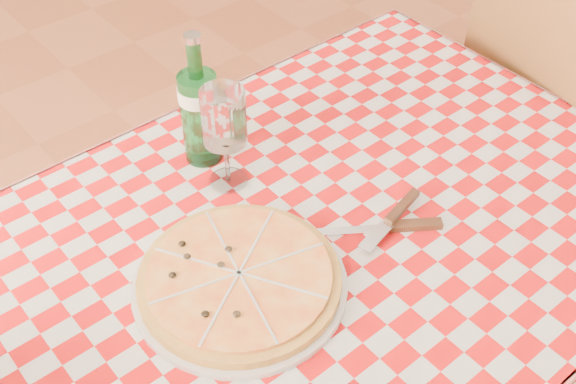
{
  "coord_description": "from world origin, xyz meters",
  "views": [
    {
      "loc": [
        -0.59,
        -0.63,
        1.66
      ],
      "look_at": [
        -0.02,
        0.06,
        0.82
      ],
      "focal_mm": 45.0,
      "sensor_mm": 36.0,
      "label": 1
    }
  ],
  "objects_px": {
    "wine_glass": "(225,139)",
    "pizza_plate": "(239,278)",
    "chair_near": "(554,121)",
    "water_bottle": "(199,100)",
    "dining_table": "(317,268)"
  },
  "relations": [
    {
      "from": "pizza_plate",
      "to": "water_bottle",
      "type": "bearing_deg",
      "value": 64.82
    },
    {
      "from": "dining_table",
      "to": "chair_near",
      "type": "xyz_separation_m",
      "value": [
        0.81,
        0.04,
        -0.09
      ]
    },
    {
      "from": "chair_near",
      "to": "water_bottle",
      "type": "height_order",
      "value": "water_bottle"
    },
    {
      "from": "dining_table",
      "to": "wine_glass",
      "type": "height_order",
      "value": "wine_glass"
    },
    {
      "from": "dining_table",
      "to": "chair_near",
      "type": "relative_size",
      "value": 1.2
    },
    {
      "from": "chair_near",
      "to": "water_bottle",
      "type": "xyz_separation_m",
      "value": [
        -0.85,
        0.25,
        0.32
      ]
    },
    {
      "from": "pizza_plate",
      "to": "wine_glass",
      "type": "distance_m",
      "value": 0.27
    },
    {
      "from": "wine_glass",
      "to": "pizza_plate",
      "type": "bearing_deg",
      "value": -122.16
    },
    {
      "from": "dining_table",
      "to": "wine_glass",
      "type": "xyz_separation_m",
      "value": [
        -0.05,
        0.2,
        0.2
      ]
    },
    {
      "from": "water_bottle",
      "to": "dining_table",
      "type": "bearing_deg",
      "value": -82.47
    },
    {
      "from": "chair_near",
      "to": "pizza_plate",
      "type": "bearing_deg",
      "value": -162.14
    },
    {
      "from": "dining_table",
      "to": "water_bottle",
      "type": "bearing_deg",
      "value": 97.53
    },
    {
      "from": "water_bottle",
      "to": "wine_glass",
      "type": "xyz_separation_m",
      "value": [
        -0.01,
        -0.09,
        -0.03
      ]
    },
    {
      "from": "pizza_plate",
      "to": "chair_near",
      "type": "bearing_deg",
      "value": 2.97
    },
    {
      "from": "dining_table",
      "to": "water_bottle",
      "type": "distance_m",
      "value": 0.37
    }
  ]
}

